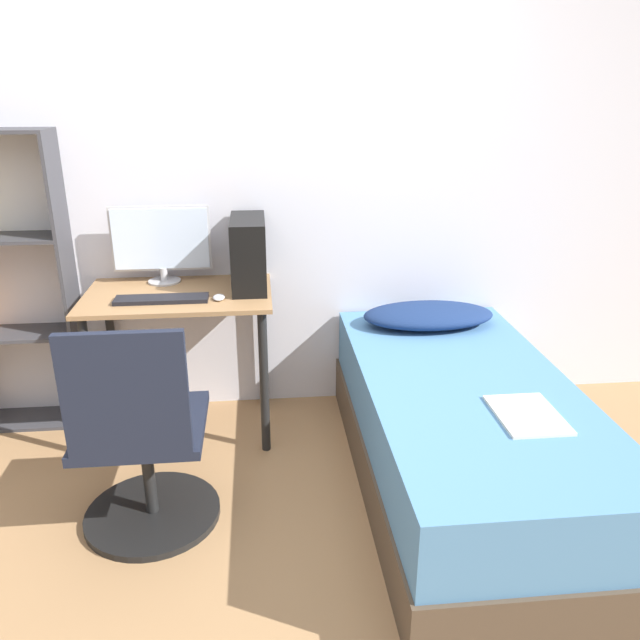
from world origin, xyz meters
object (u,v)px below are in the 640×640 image
bed (463,435)px  pc_tower (249,253)px  monitor (161,242)px  keyboard (162,299)px  office_chair (143,453)px

bed → pc_tower: pc_tower is taller
bed → monitor: monitor is taller
bed → keyboard: keyboard is taller
keyboard → pc_tower: bearing=24.3°
bed → keyboard: size_ratio=4.24×
keyboard → pc_tower: size_ratio=1.08×
office_chair → monitor: 1.15m
monitor → office_chair: bearing=-89.7°
office_chair → monitor: monitor is taller
bed → keyboard: bearing=158.9°
bed → monitor: bearing=148.9°
bed → keyboard: (-1.34, 0.52, 0.51)m
office_chair → bed: bearing=6.2°
keyboard → office_chair: bearing=-91.8°
monitor → pc_tower: bearing=-15.5°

